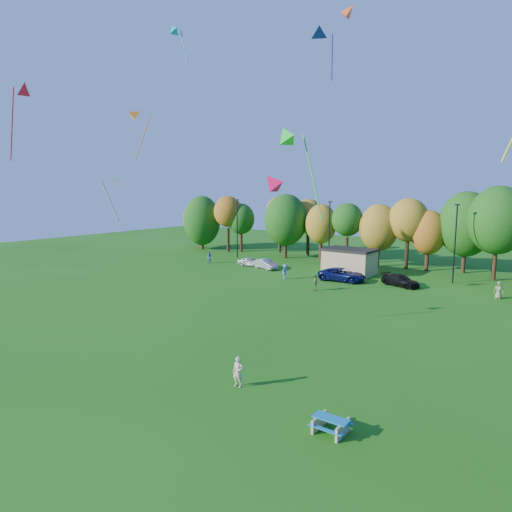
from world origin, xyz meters
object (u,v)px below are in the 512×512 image
Objects in this scene: kite_flyer at (238,372)px; car_d at (400,280)px; car_c at (342,275)px; car_a at (250,262)px; picnic_table at (331,424)px; car_b at (266,264)px.

kite_flyer is 0.38× the size of car_d.
car_a is at bearing 78.40° from car_c.
car_a is at bearing 106.42° from car_d.
picnic_table is 44.00m from car_a.
car_b is at bearing -105.40° from car_a.
car_b is at bearing 128.73° from picnic_table.
car_c is at bearing 119.38° from car_d.
kite_flyer is 0.42× the size of car_b.
car_b is (3.02, -0.50, 0.04)m from car_a.
car_c is (14.95, -1.71, 0.14)m from car_a.
picnic_table is at bearing -19.31° from kite_flyer.
car_b is at bearing 79.12° from car_c.
car_c reaches higher than car_d.
car_c is (11.93, -1.21, 0.10)m from car_b.
car_a is 21.40m from car_d.
kite_flyer is 39.01m from car_a.
kite_flyer reaches higher than car_c.
kite_flyer is at bearing 168.21° from picnic_table.
car_d reaches higher than picnic_table.
car_b is 0.90× the size of car_d.
picnic_table is 0.45× the size of car_a.
kite_flyer reaches higher than car_d.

